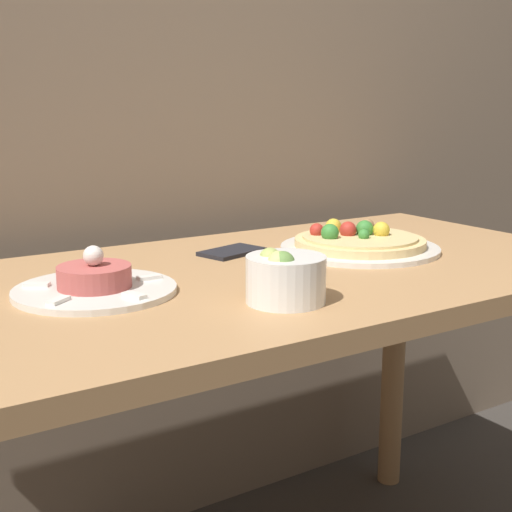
% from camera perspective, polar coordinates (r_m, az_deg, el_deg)
% --- Properties ---
extents(dining_table, '(1.35, 0.69, 0.74)m').
position_cam_1_polar(dining_table, '(1.29, 0.28, -5.70)').
color(dining_table, '#AD7F51').
rests_on(dining_table, ground_plane).
extents(pizza_plate, '(0.32, 0.32, 0.06)m').
position_cam_1_polar(pizza_plate, '(1.44, 8.22, 1.06)').
color(pizza_plate, silver).
rests_on(pizza_plate, dining_table).
extents(tartare_plate, '(0.26, 0.26, 0.08)m').
position_cam_1_polar(tartare_plate, '(1.14, -12.78, -2.17)').
color(tartare_plate, silver).
rests_on(tartare_plate, dining_table).
extents(small_bowl, '(0.12, 0.12, 0.08)m').
position_cam_1_polar(small_bowl, '(1.06, 2.32, -1.69)').
color(small_bowl, white).
rests_on(small_bowl, dining_table).
extents(napkin, '(0.14, 0.11, 0.01)m').
position_cam_1_polar(napkin, '(1.40, -1.93, 0.34)').
color(napkin, black).
rests_on(napkin, dining_table).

